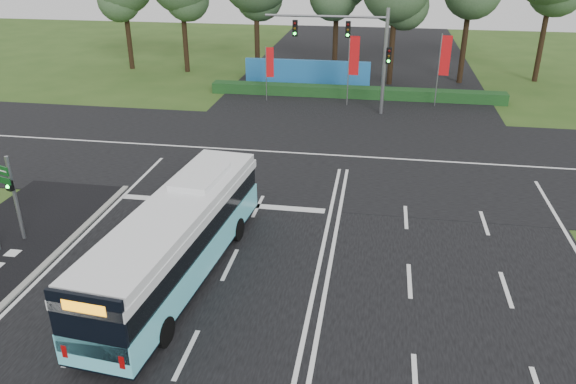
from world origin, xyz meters
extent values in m
plane|color=#2E4D19|center=(0.00, 0.00, 0.00)|extent=(120.00, 120.00, 0.00)
cube|color=black|center=(0.00, 0.00, 0.02)|extent=(20.00, 120.00, 0.04)
cube|color=black|center=(0.00, 12.00, 0.03)|extent=(120.00, 14.00, 0.05)
cube|color=gray|center=(-10.10, -3.00, 0.06)|extent=(0.25, 18.00, 0.12)
cube|color=#6BE6F7|center=(-4.82, -1.06, 0.98)|extent=(3.29, 11.15, 1.01)
cube|color=black|center=(-4.82, -1.06, 0.52)|extent=(3.27, 11.09, 0.27)
cube|color=black|center=(-4.82, -1.06, 1.89)|extent=(3.19, 10.98, 0.87)
cube|color=white|center=(-4.82, -1.06, 2.44)|extent=(3.29, 11.15, 0.32)
cube|color=white|center=(-4.82, -1.06, 2.76)|extent=(3.21, 10.71, 0.32)
cube|color=white|center=(-4.61, 1.22, 3.04)|extent=(1.71, 2.87, 0.23)
cube|color=black|center=(-5.32, -6.47, 1.94)|extent=(2.22, 0.32, 2.01)
cube|color=orange|center=(-5.33, -6.51, 2.58)|extent=(1.28, 0.18, 0.32)
cylinder|color=black|center=(-5.59, 2.14, 0.48)|extent=(0.34, 0.97, 0.95)
cylinder|color=black|center=(-3.48, 1.94, 0.48)|extent=(0.34, 0.97, 0.95)
cylinder|color=black|center=(-6.20, -4.43, 0.48)|extent=(0.34, 0.97, 0.95)
cylinder|color=black|center=(-4.08, -4.62, 0.48)|extent=(0.34, 0.97, 0.95)
cylinder|color=gray|center=(-12.04, 0.56, 1.81)|extent=(0.14, 0.14, 3.61)
cube|color=black|center=(-12.04, 0.38, 2.48)|extent=(0.34, 0.28, 0.41)
sphere|color=#19F233|center=(-12.04, 0.28, 2.48)|extent=(0.14, 0.14, 0.14)
cylinder|color=gray|center=(-6.43, 22.55, 2.00)|extent=(0.06, 0.06, 4.00)
cube|color=red|center=(-6.14, 22.60, 2.84)|extent=(0.53, 0.14, 2.13)
cylinder|color=gray|center=(-0.46, 22.25, 2.52)|extent=(0.08, 0.08, 5.03)
cube|color=red|center=(-0.09, 22.24, 3.58)|extent=(0.67, 0.06, 2.68)
cylinder|color=gray|center=(5.76, 23.03, 2.56)|extent=(0.08, 0.08, 5.11)
cube|color=red|center=(6.14, 22.99, 3.63)|extent=(0.68, 0.12, 2.73)
cylinder|color=gray|center=(2.00, 20.50, 3.50)|extent=(0.24, 0.24, 7.00)
cylinder|color=gray|center=(-2.00, 20.50, 6.40)|extent=(8.00, 0.16, 0.16)
cube|color=black|center=(-0.50, 20.50, 5.60)|extent=(0.32, 0.28, 1.05)
cube|color=black|center=(-4.00, 20.50, 5.60)|extent=(0.32, 0.28, 1.05)
cube|color=black|center=(2.25, 20.50, 4.00)|extent=(0.32, 0.28, 1.05)
cube|color=#153A18|center=(0.00, 24.50, 0.40)|extent=(22.00, 1.20, 0.80)
cube|color=#2068AE|center=(-4.00, 27.00, 1.10)|extent=(10.00, 0.30, 2.20)
cylinder|color=black|center=(-20.78, 31.29, 3.50)|extent=(0.44, 0.44, 7.00)
cylinder|color=black|center=(-15.38, 30.96, 3.64)|extent=(0.44, 0.44, 7.29)
cylinder|color=black|center=(-8.75, 30.25, 3.80)|extent=(0.44, 0.44, 7.61)
cylinder|color=black|center=(-2.25, 32.05, 3.87)|extent=(0.44, 0.44, 7.74)
cylinder|color=black|center=(2.54, 29.08, 3.57)|extent=(0.44, 0.44, 7.15)
cylinder|color=black|center=(8.29, 30.52, 4.30)|extent=(0.44, 0.44, 8.60)
cylinder|color=black|center=(14.62, 32.19, 4.34)|extent=(0.44, 0.44, 8.67)
camera|label=1|loc=(1.76, -17.31, 11.30)|focal=35.00mm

